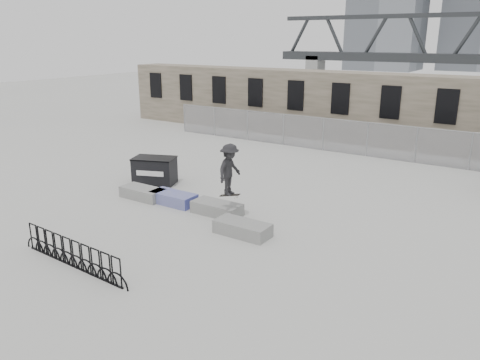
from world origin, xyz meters
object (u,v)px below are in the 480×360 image
Objects in this scene: planter_center_left at (173,198)px; bike_rack at (72,254)px; dumpster at (155,171)px; skateboarder at (230,170)px; planter_far_left at (143,193)px; planter_center_right at (217,208)px; planter_offset at (243,228)px.

planter_center_left is 0.41× the size of bike_rack.
dumpster is 8.52m from bike_rack.
planter_far_left is at bearing 87.80° from skateboarder.
planter_far_left is at bearing 115.60° from bike_rack.
planter_center_right and planter_offset have the same top height.
planter_offset is at bearing -43.54° from dumpster.
dumpster reaches higher than planter_offset.
skateboarder is at bearing 72.62° from bike_rack.
dumpster reaches higher than planter_center_right.
planter_center_right is (2.24, 0.02, 0.00)m from planter_center_left.
bike_rack reaches higher than planter_center_right.
bike_rack is at bearing -99.80° from planter_center_right.
skateboarder reaches higher than planter_center_left.
planter_far_left and planter_center_left have the same top height.
skateboarder is (3.01, -0.19, 1.73)m from planter_center_left.
planter_center_right is 6.07m from bike_rack.
dumpster is (-1.03, 1.86, 0.39)m from planter_far_left.
planter_offset is at bearing -9.05° from planter_far_left.
planter_center_left is 4.32m from planter_offset.
planter_center_left is 1.00× the size of planter_offset.
planter_center_right is 1.91m from skateboarder.
planter_center_left is 0.89× the size of dumpster.
bike_rack reaches higher than planter_far_left.
skateboarder reaches higher than planter_offset.
planter_offset is 0.97× the size of skateboarder.
planter_center_left is 3.10m from dumpster.
bike_rack is at bearing 160.34° from skateboarder.
planter_center_left is 0.97× the size of skateboarder.
planter_center_left is at bearing 101.43° from bike_rack.
planter_center_right is 0.89× the size of dumpster.
skateboarder is (-1.17, 0.92, 1.73)m from planter_offset.
bike_rack is at bearing -121.52° from planter_offset.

